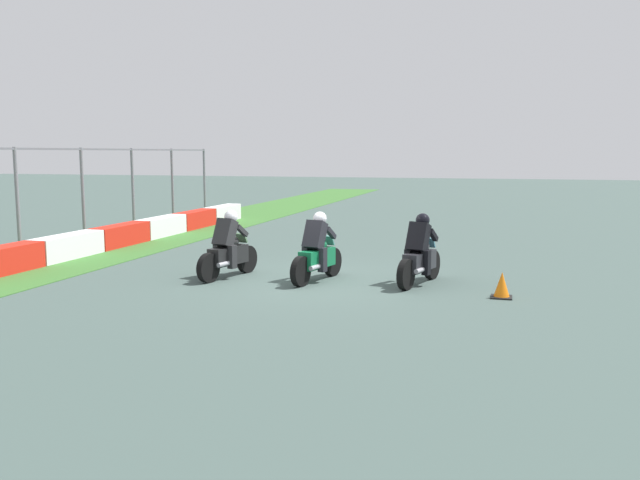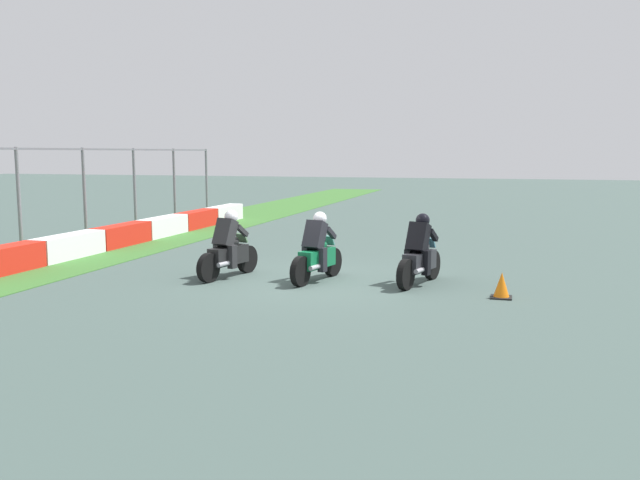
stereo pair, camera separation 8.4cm
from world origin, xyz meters
TOP-DOWN VIEW (x-y plane):
  - ground_plane at (0.00, 0.00)m, footprint 120.00×120.00m
  - grass_verge at (0.00, 7.25)m, footprint 72.00×3.77m
  - track_barrier at (-0.00, 7.14)m, footprint 24.89×0.60m
  - rider_lane_a at (0.30, -2.25)m, footprint 2.00×0.69m
  - rider_lane_b at (0.08, -0.05)m, footprint 2.02×0.65m
  - rider_lane_c at (-0.07, 1.98)m, footprint 2.01×0.66m
  - traffic_cone at (-0.61, -3.95)m, footprint 0.40×0.40m

SIDE VIEW (x-z plane):
  - ground_plane at x=0.00m, z-range 0.00..0.00m
  - grass_verge at x=0.00m, z-range 0.00..0.02m
  - traffic_cone at x=-0.61m, z-range -0.02..0.48m
  - track_barrier at x=0.00m, z-range 0.00..0.64m
  - rider_lane_a at x=0.30m, z-range -0.13..1.38m
  - rider_lane_b at x=0.08m, z-range -0.13..1.38m
  - rider_lane_c at x=-0.07m, z-range -0.13..1.38m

